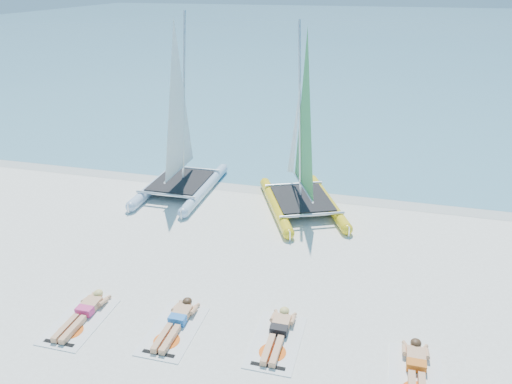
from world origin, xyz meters
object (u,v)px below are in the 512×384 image
Objects in this scene: towel_a at (80,321)px; sunbather_c at (278,331)px; catamaran_yellow at (301,149)px; sunbather_d at (416,367)px; sunbather_b at (177,321)px; towel_d at (416,379)px; catamaran_blue at (179,140)px; sunbather_a at (84,312)px; towel_b at (173,331)px; towel_c at (276,342)px.

sunbather_c reaches higher than towel_a.
catamaran_yellow reaches higher than sunbather_d.
catamaran_yellow is 7.35m from sunbather_b.
catamaran_yellow is at bearing 116.19° from towel_d.
catamaran_blue is 7.52m from sunbather_a.
sunbather_b is (-1.42, -6.99, -1.77)m from catamaran_yellow.
catamaran_yellow is 8.36m from towel_d.
catamaran_yellow is 3.48× the size of sunbather_c.
towel_d is 0.22m from sunbather_d.
towel_b is 2.26m from sunbather_c.
towel_d is (2.79, -0.35, 0.00)m from towel_c.
sunbather_b is 2.22m from towel_c.
towel_c is at bearing 6.09° from towel_a.
towel_c is at bearing -90.00° from sunbather_c.
catamaran_blue is 7.98m from towel_b.
catamaran_yellow is 3.25× the size of towel_b.
towel_a is at bearing -168.57° from sunbather_b.
sunbather_a is at bearing -85.08° from catamaran_blue.
catamaran_blue is at bearing 136.72° from towel_d.
towel_a is at bearing -139.57° from catamaran_yellow.
sunbather_a reaches higher than towel_a.
sunbather_b is (-0.00, 0.19, 0.11)m from towel_b.
catamaran_blue is at bearing 111.69° from sunbather_b.
sunbather_c reaches higher than towel_c.
towel_a is 2.15m from towel_b.
sunbather_c is at bearing 172.95° from sunbather_d.
sunbather_b is 0.93× the size of towel_c.
sunbather_c is (0.00, 0.19, 0.11)m from towel_c.
towel_d is at bearing -1.38° from towel_b.
sunbather_b is (2.14, 0.24, 0.00)m from sunbather_a.
catamaran_blue is 7.74m from towel_a.
catamaran_blue is 8.65m from sunbather_c.
towel_b is 1.07× the size of sunbather_c.
towel_b is at bearing 6.41° from towel_a.
catamaran_blue is 8.83m from towel_c.
towel_a is at bearing -177.51° from sunbather_d.
sunbather_b is at bearing 178.62° from sunbather_d.
sunbather_b is 0.93× the size of towel_d.
towel_b is at bearing -169.37° from sunbather_c.
sunbather_d reaches higher than towel_a.
towel_a is 2.18m from sunbather_b.
sunbather_a is 7.15m from towel_d.
sunbather_a reaches higher than towel_d.
catamaran_blue is 3.58× the size of sunbather_c.
sunbather_b is at bearing -174.22° from sunbather_c.
sunbather_b is 1.00× the size of sunbather_c.
catamaran_yellow is 7.56m from towel_b.
sunbather_b and sunbather_d have the same top height.
towel_b is 5.02m from towel_d.
sunbather_a is at bearing -176.42° from towel_c.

